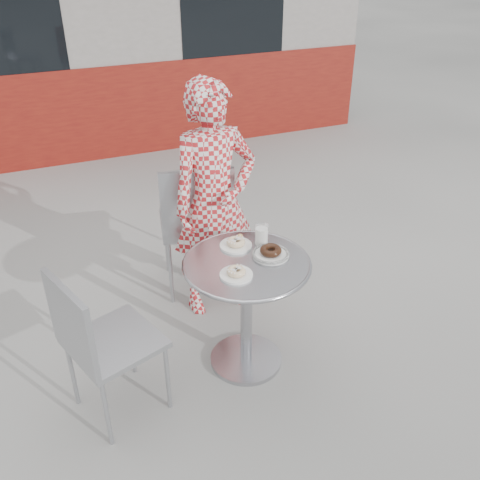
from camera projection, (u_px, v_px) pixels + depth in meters
name	position (u px, v px, depth m)	size (l,w,h in m)	color
ground	(243.00, 362.00, 3.22)	(60.00, 60.00, 0.00)	#A3A09B
bistro_table	(247.00, 288.00, 2.96)	(0.71, 0.71, 0.71)	silver
chair_far	(197.00, 248.00, 3.77)	(0.56, 0.56, 0.99)	#A5A7AC
chair_left	(116.00, 369.00, 2.79)	(0.54, 0.54, 0.89)	#A5A7AC
seated_person	(214.00, 202.00, 3.35)	(0.56, 0.37, 1.55)	#AB1A1E
plate_far	(236.00, 243.00, 3.01)	(0.18, 0.18, 0.05)	white
plate_near	(236.00, 273.00, 2.76)	(0.17, 0.17, 0.04)	white
plate_checker	(271.00, 253.00, 2.92)	(0.21, 0.21, 0.05)	white
milk_cup	(262.00, 235.00, 3.01)	(0.08, 0.08, 0.12)	white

